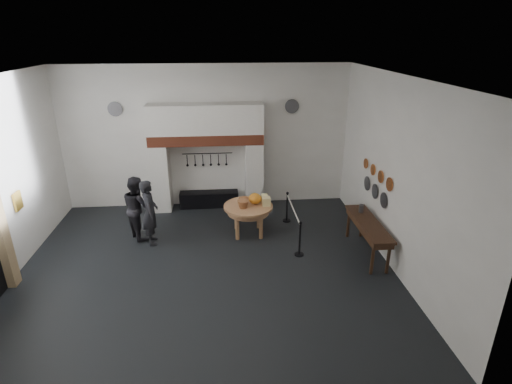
{
  "coord_description": "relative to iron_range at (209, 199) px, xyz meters",
  "views": [
    {
      "loc": [
        0.45,
        -8.45,
        5.37
      ],
      "look_at": [
        1.35,
        1.48,
        1.35
      ],
      "focal_mm": 28.0,
      "sensor_mm": 36.0,
      "label": 1
    }
  ],
  "objects": [
    {
      "name": "wall_right",
      "position": [
        4.5,
        -3.72,
        2.0
      ],
      "size": [
        0.02,
        8.0,
        4.5
      ],
      "primitive_type": "cube",
      "color": "white",
      "rests_on": "floor"
    },
    {
      "name": "barrier_post_far",
      "position": [
        2.37,
        -1.34,
        0.2
      ],
      "size": [
        0.05,
        0.05,
        0.9
      ],
      "primitive_type": "cylinder",
      "color": "black",
      "rests_on": "floor"
    },
    {
      "name": "copper_pan_b",
      "position": [
        4.46,
        -2.97,
        1.7
      ],
      "size": [
        0.03,
        0.32,
        0.32
      ],
      "primitive_type": "cylinder",
      "rotation": [
        0.0,
        1.57,
        0.0
      ],
      "color": "#C6662D",
      "rests_on": "wall_right"
    },
    {
      "name": "door_jamb_far",
      "position": [
        -4.38,
        -4.02,
        1.05
      ],
      "size": [
        0.22,
        0.3,
        2.6
      ],
      "primitive_type": "cube",
      "color": "tan",
      "rests_on": "floor"
    },
    {
      "name": "pumpkin",
      "position": [
        1.35,
        -1.94,
        0.78
      ],
      "size": [
        0.36,
        0.36,
        0.31
      ],
      "primitive_type": "ellipsoid",
      "color": "orange",
      "rests_on": "work_table"
    },
    {
      "name": "wall_back",
      "position": [
        0.0,
        0.28,
        2.0
      ],
      "size": [
        9.0,
        0.02,
        4.5
      ],
      "primitive_type": "cube",
      "color": "white",
      "rests_on": "floor"
    },
    {
      "name": "pewter_plate_mid",
      "position": [
        4.46,
        -2.72,
        1.2
      ],
      "size": [
        0.03,
        0.4,
        0.4
      ],
      "primitive_type": "cylinder",
      "rotation": [
        0.0,
        1.57,
        0.0
      ],
      "color": "#4C4C51",
      "rests_on": "wall_right"
    },
    {
      "name": "chimney_pier_right",
      "position": [
        1.48,
        -0.07,
        0.82
      ],
      "size": [
        0.55,
        0.7,
        2.15
      ],
      "primitive_type": "cube",
      "color": "silver",
      "rests_on": "floor"
    },
    {
      "name": "chimney_pier_left",
      "position": [
        -1.48,
        -0.07,
        0.82
      ],
      "size": [
        0.55,
        0.7,
        2.15
      ],
      "primitive_type": "cube",
      "color": "silver",
      "rests_on": "floor"
    },
    {
      "name": "hearth_brick_band",
      "position": [
        0.0,
        -0.07,
        2.06
      ],
      "size": [
        3.5,
        0.72,
        0.32
      ],
      "primitive_type": "cube",
      "color": "#9E442B",
      "rests_on": "chimney_pier_left"
    },
    {
      "name": "side_table",
      "position": [
        4.1,
        -3.41,
        0.62
      ],
      "size": [
        0.55,
        2.2,
        0.06
      ],
      "primitive_type": "cube",
      "color": "#3D2416",
      "rests_on": "floor"
    },
    {
      "name": "cheese_block_small",
      "position": [
        1.63,
        -1.79,
        0.72
      ],
      "size": [
        0.18,
        0.18,
        0.2
      ],
      "primitive_type": "cube",
      "color": "#F3EA91",
      "rests_on": "work_table"
    },
    {
      "name": "bread_loaf",
      "position": [
        1.05,
        -1.69,
        0.69
      ],
      "size": [
        0.31,
        0.18,
        0.13
      ],
      "primitive_type": "ellipsoid",
      "color": "#AC653D",
      "rests_on": "work_table"
    },
    {
      "name": "copper_pan_d",
      "position": [
        4.46,
        -1.87,
        1.7
      ],
      "size": [
        0.03,
        0.28,
        0.28
      ],
      "primitive_type": "cylinder",
      "rotation": [
        0.0,
        1.57,
        0.0
      ],
      "color": "#C6662D",
      "rests_on": "wall_right"
    },
    {
      "name": "visitor_far",
      "position": [
        -1.9,
        -1.93,
        0.64
      ],
      "size": [
        1.03,
        1.09,
        1.78
      ],
      "primitive_type": "imported",
      "rotation": [
        0.0,
        0.0,
        2.14
      ],
      "color": "black",
      "rests_on": "floor"
    },
    {
      "name": "wall_front",
      "position": [
        0.0,
        -7.72,
        2.0
      ],
      "size": [
        9.0,
        0.02,
        4.5
      ],
      "primitive_type": "cube",
      "color": "white",
      "rests_on": "floor"
    },
    {
      "name": "cheese_block_big",
      "position": [
        1.65,
        -2.09,
        0.74
      ],
      "size": [
        0.22,
        0.22,
        0.24
      ],
      "primitive_type": "cube",
      "color": "#E1CB86",
      "rests_on": "work_table"
    },
    {
      "name": "wall_plaque",
      "position": [
        -4.45,
        -2.92,
        1.35
      ],
      "size": [
        0.05,
        0.34,
        0.44
      ],
      "primitive_type": "cube",
      "color": "gold",
      "rests_on": "wall_left"
    },
    {
      "name": "wicker_basket",
      "position": [
        1.0,
        -2.19,
        0.73
      ],
      "size": [
        0.4,
        0.4,
        0.22
      ],
      "primitive_type": "cone",
      "rotation": [
        3.14,
        0.0,
        0.29
      ],
      "color": "#985B37",
      "rests_on": "work_table"
    },
    {
      "name": "copper_pan_a",
      "position": [
        4.46,
        -3.52,
        1.7
      ],
      "size": [
        0.03,
        0.34,
        0.34
      ],
      "primitive_type": "cylinder",
      "rotation": [
        0.0,
        1.57,
        0.0
      ],
      "color": "#C6662D",
      "rests_on": "wall_right"
    },
    {
      "name": "utensil_rail",
      "position": [
        0.0,
        0.2,
        1.5
      ],
      "size": [
        1.6,
        0.02,
        0.02
      ],
      "primitive_type": "cylinder",
      "rotation": [
        0.0,
        1.57,
        0.0
      ],
      "color": "black",
      "rests_on": "wall_back"
    },
    {
      "name": "barrier_rope",
      "position": [
        2.37,
        -2.34,
        0.6
      ],
      "size": [
        0.04,
        2.0,
        0.04
      ],
      "primitive_type": "cylinder",
      "rotation": [
        1.57,
        0.0,
        0.0
      ],
      "color": "silver",
      "rests_on": "barrier_post_near"
    },
    {
      "name": "ceiling",
      "position": [
        0.0,
        -3.72,
        4.25
      ],
      "size": [
        9.0,
        8.0,
        0.02
      ],
      "primitive_type": "cube",
      "color": "silver",
      "rests_on": "wall_back"
    },
    {
      "name": "copper_pan_c",
      "position": [
        4.46,
        -2.42,
        1.7
      ],
      "size": [
        0.03,
        0.3,
        0.3
      ],
      "primitive_type": "cylinder",
      "rotation": [
        0.0,
        1.57,
        0.0
      ],
      "color": "#C6662D",
      "rests_on": "wall_right"
    },
    {
      "name": "pewter_plate_right",
      "position": [
        4.46,
        -2.12,
        1.2
      ],
      "size": [
        0.03,
        0.4,
        0.4
      ],
      "primitive_type": "cylinder",
      "rotation": [
        0.0,
        1.57,
        0.0
      ],
      "color": "#4C4C51",
      "rests_on": "wall_right"
    },
    {
      "name": "floor",
      "position": [
        0.0,
        -3.72,
        -0.25
      ],
      "size": [
        9.0,
        8.0,
        0.02
      ],
      "primitive_type": "cube",
      "color": "black",
      "rests_on": "ground"
    },
    {
      "name": "iron_range",
      "position": [
        0.0,
        0.0,
        0.0
      ],
      "size": [
        1.9,
        0.45,
        0.5
      ],
      "primitive_type": "cube",
      "color": "black",
      "rests_on": "floor"
    },
    {
      "name": "barrier_post_near",
      "position": [
        2.37,
        -3.34,
        0.2
      ],
      "size": [
        0.05,
        0.05,
        0.9
      ],
      "primitive_type": "cylinder",
      "color": "black",
      "rests_on": "floor"
    },
    {
      "name": "chimney_hood",
      "position": [
        0.0,
        -0.07,
        2.67
      ],
      "size": [
        3.5,
        0.7,
        0.9
      ],
      "primitive_type": "cube",
      "color": "silver",
      "rests_on": "hearth_brick_band"
    },
    {
      "name": "pewter_plate_back_right",
      "position": [
        2.7,
        0.24,
        2.95
      ],
      "size": [
        0.44,
        0.03,
        0.44
      ],
      "primitive_type": "cylinder",
      "rotation": [
        1.57,
        0.0,
        0.0
      ],
      "color": "#4C4C51",
      "rests_on": "wall_back"
    },
    {
      "name": "pewter_plate_left",
      "position": [
        4.46,
        -3.32,
        1.2
      ],
      "size": [
        0.03,
        0.4,
        0.4
      ],
      "primitive_type": "cylinder",
      "rotation": [
        0.0,
        1.57,
        0.0
      ],
      "color": "#4C4C51",
      "rests_on": "wall_right"
    },
    {
      "name": "visitor_near",
      "position": [
        -1.5,
        -2.33,
        0.66
      ],
      "size": [
        0.55,
        0.73,
        1.81
      ],
      "primitive_type": "imported",
      "rotation": [
        0.0,
        0.0,
        1.77
      ],
      "color": "black",
      "rests_on": "floor"
    },
    {
      "name": "work_table",
      "position": [
        1.15,
        -2.04,
        0.59
      ],
      "size": [
        1.71,
        1.71,
        0.07
      ],
      "primitive_type": "cylinder",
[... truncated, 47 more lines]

